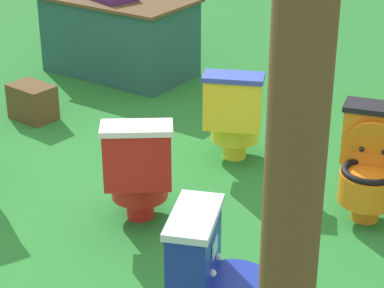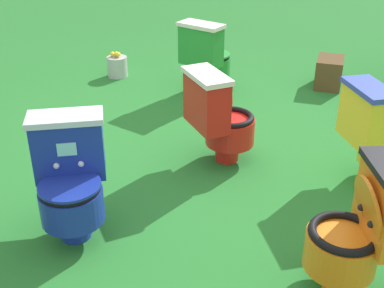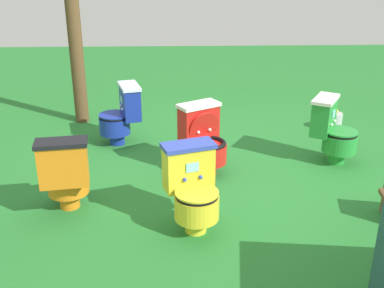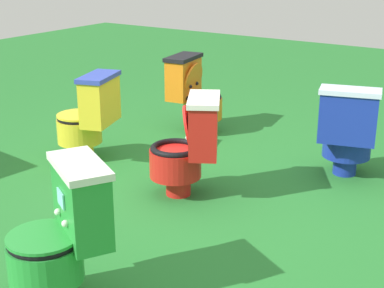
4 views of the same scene
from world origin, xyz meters
TOP-DOWN VIEW (x-y plane):
  - ground at (0.00, 0.00)m, footprint 14.00×14.00m
  - toilet_blue at (1.04, -0.77)m, footprint 0.58×0.52m
  - toilet_red at (0.10, 0.05)m, footprint 0.59×0.63m
  - toilet_yellow at (0.25, 1.15)m, footprint 0.53×0.59m
  - toilet_orange at (1.36, 0.84)m, footprint 0.47×0.54m
  - vendor_table at (-1.60, 2.46)m, footprint 1.55×1.02m
  - small_crate at (-1.62, 1.10)m, footprint 0.42×0.33m

SIDE VIEW (x-z plane):
  - ground at x=0.00m, z-range 0.00..0.00m
  - small_crate at x=-1.62m, z-range 0.00..0.30m
  - toilet_blue at x=1.04m, z-range 0.01..0.73m
  - toilet_yellow at x=0.25m, z-range 0.01..0.73m
  - toilet_red at x=0.10m, z-range 0.01..0.74m
  - toilet_orange at x=1.36m, z-range 0.01..0.74m
  - vendor_table at x=-1.60m, z-range -0.03..0.82m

